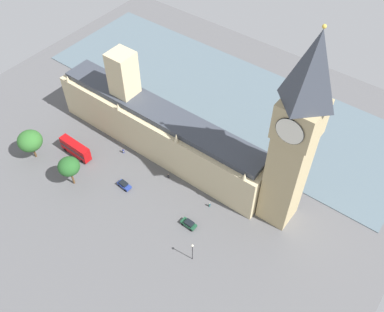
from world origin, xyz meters
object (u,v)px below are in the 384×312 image
(pedestrian_kerbside, at_px, (210,205))
(car_blue_opposite_hall, at_px, (124,185))
(street_lamp_under_trees, at_px, (192,249))
(double_decker_bus_trailing, at_px, (75,148))
(plane_tree_by_river_gate, at_px, (30,141))
(plane_tree_midblock, at_px, (69,167))
(clock_tower, at_px, (296,137))
(pedestrian_corner, at_px, (168,176))
(car_dark_green_leading, at_px, (189,224))
(pedestrian_far_end, at_px, (123,151))
(parliament_building, at_px, (157,127))

(pedestrian_kerbside, bearing_deg, car_blue_opposite_hall, -122.95)
(car_blue_opposite_hall, xyz_separation_m, street_lamp_under_trees, (6.15, 28.27, 3.61))
(double_decker_bus_trailing, relative_size, street_lamp_under_trees, 1.63)
(car_blue_opposite_hall, height_order, plane_tree_by_river_gate, plane_tree_by_river_gate)
(pedestrian_kerbside, bearing_deg, plane_tree_midblock, -119.14)
(double_decker_bus_trailing, xyz_separation_m, street_lamp_under_trees, (6.52, 47.75, 1.86))
(clock_tower, xyz_separation_m, plane_tree_by_river_gate, (25.28, -66.22, -21.81))
(pedestrian_corner, bearing_deg, car_dark_green_leading, 152.22)
(clock_tower, bearing_deg, plane_tree_midblock, -63.04)
(clock_tower, relative_size, car_dark_green_leading, 13.06)
(plane_tree_midblock, bearing_deg, pedestrian_far_end, 169.85)
(parliament_building, distance_m, pedestrian_corner, 14.56)
(parliament_building, bearing_deg, plane_tree_midblock, -21.23)
(pedestrian_kerbside, bearing_deg, plane_tree_by_river_gate, -126.70)
(pedestrian_kerbside, height_order, plane_tree_midblock, plane_tree_midblock)
(plane_tree_by_river_gate, bearing_deg, plane_tree_midblock, 89.91)
(car_dark_green_leading, height_order, plane_tree_by_river_gate, plane_tree_by_river_gate)
(car_blue_opposite_hall, bearing_deg, double_decker_bus_trailing, -87.35)
(pedestrian_corner, bearing_deg, parliament_building, -32.97)
(pedestrian_far_end, bearing_deg, pedestrian_corner, 131.62)
(double_decker_bus_trailing, distance_m, plane_tree_by_river_gate, 12.61)
(car_dark_green_leading, relative_size, street_lamp_under_trees, 0.65)
(double_decker_bus_trailing, relative_size, plane_tree_midblock, 1.10)
(double_decker_bus_trailing, distance_m, street_lamp_under_trees, 48.23)
(clock_tower, height_order, plane_tree_midblock, clock_tower)
(street_lamp_under_trees, bearing_deg, parliament_building, -127.77)
(street_lamp_under_trees, bearing_deg, pedestrian_kerbside, -159.26)
(car_blue_opposite_hall, xyz_separation_m, plane_tree_midblock, (7.48, -12.07, 6.14))
(plane_tree_midblock, bearing_deg, plane_tree_by_river_gate, -90.09)
(pedestrian_far_end, bearing_deg, parliament_building, -179.46)
(plane_tree_by_river_gate, bearing_deg, parliament_building, 133.67)
(pedestrian_kerbside, height_order, pedestrian_corner, pedestrian_corner)
(clock_tower, xyz_separation_m, pedestrian_corner, (7.97, -30.04, -27.61))
(double_decker_bus_trailing, bearing_deg, plane_tree_midblock, -135.74)
(car_blue_opposite_hall, bearing_deg, pedestrian_corner, 146.01)
(car_blue_opposite_hall, relative_size, plane_tree_midblock, 0.44)
(double_decker_bus_trailing, bearing_deg, clock_tower, -72.11)
(car_blue_opposite_hall, relative_size, car_dark_green_leading, 0.99)
(double_decker_bus_trailing, height_order, pedestrian_kerbside, double_decker_bus_trailing)
(double_decker_bus_trailing, distance_m, plane_tree_midblock, 11.65)
(clock_tower, bearing_deg, car_blue_opposite_hall, -64.68)
(car_dark_green_leading, bearing_deg, pedestrian_far_end, 76.16)
(car_dark_green_leading, bearing_deg, car_blue_opposite_hall, 93.49)
(car_dark_green_leading, bearing_deg, pedestrian_corner, 58.91)
(clock_tower, relative_size, car_blue_opposite_hall, 13.15)
(plane_tree_by_river_gate, bearing_deg, double_decker_bus_trailing, 130.76)
(clock_tower, relative_size, plane_tree_midblock, 5.73)
(car_dark_green_leading, xyz_separation_m, plane_tree_by_river_gate, (8.23, -50.41, 5.66))
(parliament_building, bearing_deg, car_blue_opposite_hall, 7.59)
(clock_tower, bearing_deg, street_lamp_under_trees, -21.40)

